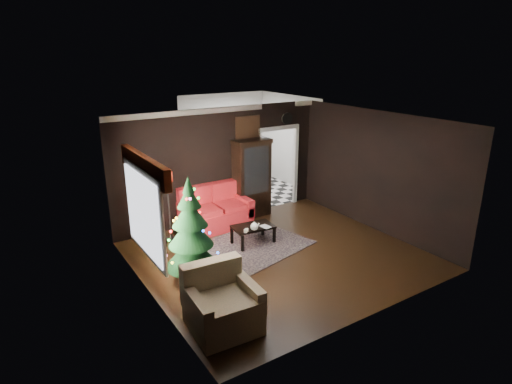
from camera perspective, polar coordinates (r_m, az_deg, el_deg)
floor at (r=8.97m, az=3.15°, el=-8.54°), size 5.50×5.50×0.00m
ceiling at (r=8.09m, az=3.49°, el=9.43°), size 5.50×5.50×0.00m
wall_back at (r=10.46m, az=-4.75°, el=3.64°), size 5.50×0.00×5.50m
wall_front at (r=6.71m, az=15.99°, el=-5.73°), size 5.50×0.00×5.50m
wall_left at (r=7.25m, az=-14.63°, el=-3.75°), size 0.00×5.50×5.50m
wall_right at (r=10.22m, az=15.92°, el=2.63°), size 0.00×5.50×5.50m
doorway at (r=11.42m, az=2.84°, el=3.13°), size 1.10×0.10×2.10m
left_window at (r=7.42m, az=-14.87°, el=-2.83°), size 0.05×1.60×1.40m
valance at (r=7.20m, az=-14.79°, el=3.39°), size 0.12×2.10×0.35m
kitchen_floor at (r=12.92m, az=-1.09°, el=0.12°), size 3.00×3.00×0.00m
kitchen_window at (r=13.72m, az=-4.35°, el=8.49°), size 0.70×0.06×0.70m
rug at (r=9.32m, az=-0.81°, el=-7.37°), size 2.80×2.30×0.01m
loveseat at (r=10.18m, az=-5.41°, el=-2.13°), size 1.70×0.90×1.00m
curio_cabinet at (r=10.75m, az=-0.58°, el=1.62°), size 0.90×0.45×1.90m
floor_lamp at (r=9.47m, az=-11.60°, el=-1.91°), size 0.33×0.33×1.55m
christmas_tree at (r=7.67m, az=-8.77°, el=-4.93°), size 1.14×1.14×1.85m
armchair at (r=6.65m, az=-4.48°, el=-14.45°), size 1.09×1.09×1.05m
coffee_table at (r=9.42m, az=-0.39°, el=-5.68°), size 0.94×0.62×0.40m
teapot at (r=9.09m, az=-0.24°, el=-4.61°), size 0.26×0.26×0.18m
cup_a at (r=9.00m, az=-1.41°, el=-5.25°), size 0.08×0.08×0.06m
cup_b at (r=9.06m, az=-1.25°, el=-5.11°), size 0.07×0.07×0.06m
book at (r=9.18m, az=0.88°, el=-4.20°), size 0.17×0.04×0.23m
wall_clock at (r=11.25m, az=4.15°, el=9.80°), size 0.32×0.32×0.06m
painting at (r=10.61m, az=-1.15°, el=8.60°), size 0.62×0.05×0.52m
kitchen_counter at (r=13.78m, az=-3.73°, el=3.22°), size 1.80×0.60×0.90m
kitchen_table at (r=12.41m, az=-1.55°, el=1.16°), size 0.70×0.70×0.75m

